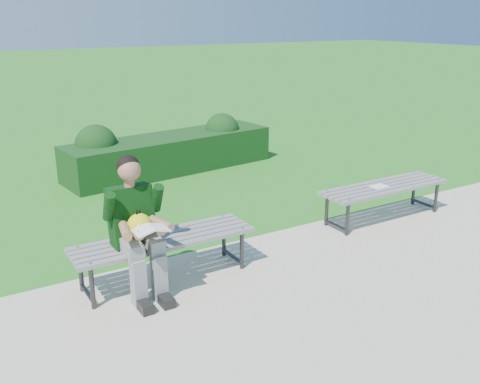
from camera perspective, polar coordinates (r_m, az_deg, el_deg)
name	(u,v)px	position (r m, az deg, el deg)	size (l,w,h in m)	color
ground	(243,241)	(6.33, 0.31, -5.24)	(80.00, 80.00, 0.00)	#2B761C
walkway	(342,306)	(5.08, 10.85, -11.82)	(30.00, 3.50, 0.02)	#BAAF9D
hedge	(167,150)	(9.18, -7.75, 4.44)	(3.70, 1.33, 0.90)	#1D4311
bench_left	(164,243)	(5.31, -8.13, -5.38)	(1.80, 0.50, 0.46)	gray
bench_right	(384,189)	(7.08, 15.15, 0.27)	(1.80, 0.50, 0.46)	gray
seated_boy	(136,223)	(5.01, -11.01, -3.28)	(0.56, 0.76, 1.31)	slate
paper_sheet	(379,186)	(6.99, 14.61, 0.59)	(0.23, 0.17, 0.01)	white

